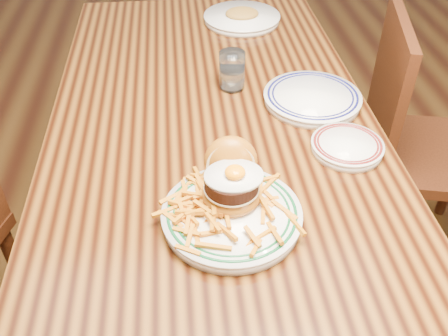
{
  "coord_description": "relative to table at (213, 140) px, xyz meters",
  "views": [
    {
      "loc": [
        -0.08,
        -1.1,
        1.49
      ],
      "look_at": [
        -0.01,
        -0.36,
        0.86
      ],
      "focal_mm": 40.0,
      "sensor_mm": 36.0,
      "label": 1
    }
  ],
  "objects": [
    {
      "name": "water_glass",
      "position": [
        0.07,
        0.13,
        0.14
      ],
      "size": [
        0.07,
        0.07,
        0.11
      ],
      "color": "white",
      "rests_on": "table"
    },
    {
      "name": "side_plate",
      "position": [
        0.31,
        -0.19,
        0.1
      ],
      "size": [
        0.17,
        0.17,
        0.03
      ],
      "rotation": [
        0.0,
        0.0,
        0.12
      ],
      "color": "white",
      "rests_on": "table"
    },
    {
      "name": "main_plate",
      "position": [
        0.01,
        -0.38,
        0.13
      ],
      "size": [
        0.29,
        0.3,
        0.14
      ],
      "rotation": [
        0.0,
        0.0,
        -0.09
      ],
      "color": "white",
      "rests_on": "table"
    },
    {
      "name": "chair_right",
      "position": [
        0.69,
        0.17,
        -0.18
      ],
      "size": [
        0.5,
        0.5,
        0.9
      ],
      "rotation": [
        0.0,
        0.0,
        2.91
      ],
      "color": "#411E0D",
      "rests_on": "floor"
    },
    {
      "name": "far_plate",
      "position": [
        0.15,
        0.57,
        0.1
      ],
      "size": [
        0.27,
        0.27,
        0.05
      ],
      "rotation": [
        0.0,
        0.0,
        -0.34
      ],
      "color": "white",
      "rests_on": "table"
    },
    {
      "name": "table",
      "position": [
        0.0,
        0.0,
        0.0
      ],
      "size": [
        0.85,
        1.6,
        0.75
      ],
      "color": "black",
      "rests_on": "floor"
    },
    {
      "name": "rear_plate",
      "position": [
        0.27,
        0.02,
        0.1
      ],
      "size": [
        0.26,
        0.26,
        0.03
      ],
      "rotation": [
        0.0,
        0.0,
        0.19
      ],
      "color": "white",
      "rests_on": "table"
    },
    {
      "name": "floor",
      "position": [
        0.0,
        0.0,
        -0.66
      ],
      "size": [
        6.0,
        6.0,
        0.0
      ],
      "primitive_type": "plane",
      "color": "black",
      "rests_on": "ground"
    }
  ]
}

